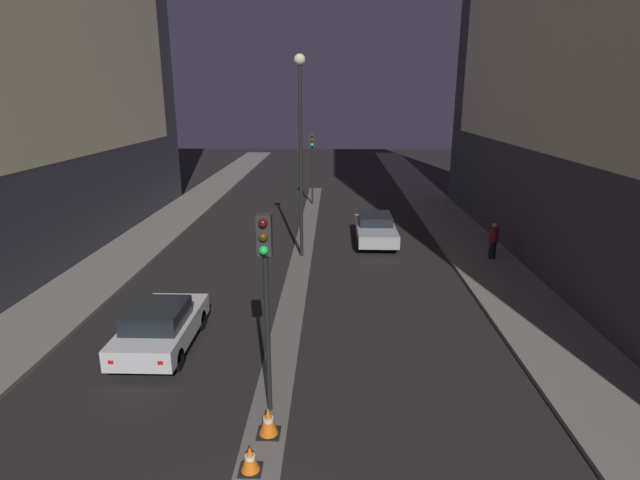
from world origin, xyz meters
TOP-DOWN VIEW (x-y plane):
  - median_strip at (0.00, 17.58)m, footprint 0.95×33.16m
  - traffic_light_near at (0.00, 4.45)m, footprint 0.32×0.42m
  - traffic_light_mid at (0.00, 27.95)m, footprint 0.32×0.42m
  - street_lamp at (0.00, 16.36)m, footprint 0.48×0.48m
  - traffic_cone_near at (-0.14, 2.46)m, footprint 0.46×0.46m
  - traffic_cone_far at (0.08, 3.59)m, footprint 0.51×0.51m
  - car_left_lane at (-3.64, 7.58)m, footprint 1.87×4.06m
  - car_right_lane at (3.64, 19.19)m, footprint 1.94×4.76m
  - pedestrian_on_right_sidewalk at (8.76, 16.23)m, footprint 0.43×0.43m

SIDE VIEW (x-z plane):
  - median_strip at x=0.00m, z-range 0.00..0.12m
  - traffic_cone_near at x=-0.14m, z-range 0.11..0.67m
  - traffic_cone_far at x=0.08m, z-range 0.11..0.76m
  - car_right_lane at x=3.64m, z-range 0.03..1.42m
  - car_left_lane at x=-3.64m, z-range 0.01..1.48m
  - pedestrian_on_right_sidewalk at x=8.76m, z-range 0.17..1.82m
  - traffic_light_near at x=0.00m, z-range 1.23..6.02m
  - traffic_light_mid at x=0.00m, z-range 1.23..6.02m
  - street_lamp at x=0.00m, z-range 1.43..10.32m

